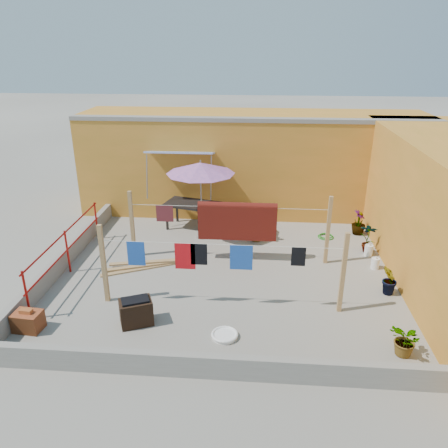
{
  "coord_description": "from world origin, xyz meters",
  "views": [
    {
      "loc": [
        0.71,
        -9.39,
        5.23
      ],
      "look_at": [
        -0.07,
        0.3,
        1.2
      ],
      "focal_mm": 35.0,
      "sensor_mm": 36.0,
      "label": 1
    }
  ],
  "objects": [
    {
      "name": "parapet_front",
      "position": [
        0.0,
        -3.58,
        0.22
      ],
      "size": [
        8.3,
        0.16,
        0.44
      ],
      "primitive_type": "cube",
      "color": "gray",
      "rests_on": "ground"
    },
    {
      "name": "brazier",
      "position": [
        -1.63,
        -2.19,
        0.28
      ],
      "size": [
        0.75,
        0.64,
        0.57
      ],
      "color": "black",
      "rests_on": "ground"
    },
    {
      "name": "plant_right_b",
      "position": [
        3.7,
        -0.66,
        0.36
      ],
      "size": [
        0.4,
        0.46,
        0.73
      ],
      "primitive_type": "imported",
      "rotation": [
        0.0,
        0.0,
        4.5
      ],
      "color": "#1A5A19",
      "rests_on": "ground"
    },
    {
      "name": "water_jug_a",
      "position": [
        3.7,
        1.31,
        0.15
      ],
      "size": [
        0.22,
        0.22,
        0.34
      ],
      "color": "white",
      "rests_on": "ground"
    },
    {
      "name": "lumber_pile",
      "position": [
        -2.1,
        0.14,
        0.06
      ],
      "size": [
        1.97,
        0.99,
        0.12
      ],
      "color": "tan",
      "rests_on": "ground"
    },
    {
      "name": "clothesline_rig",
      "position": [
        0.16,
        0.57,
        1.04
      ],
      "size": [
        5.09,
        2.35,
        1.8
      ],
      "color": "tan",
      "rests_on": "ground"
    },
    {
      "name": "parapet_left",
      "position": [
        -4.08,
        0.0,
        0.22
      ],
      "size": [
        0.16,
        7.3,
        0.44
      ],
      "primitive_type": "cube",
      "color": "gray",
      "rests_on": "ground"
    },
    {
      "name": "red_railing",
      "position": [
        -3.85,
        -0.2,
        0.72
      ],
      "size": [
        0.05,
        4.2,
        1.1
      ],
      "color": "#A21410",
      "rests_on": "ground"
    },
    {
      "name": "white_basin",
      "position": [
        0.16,
        -2.49,
        0.05
      ],
      "size": [
        0.52,
        0.52,
        0.09
      ],
      "color": "white",
      "rests_on": "ground"
    },
    {
      "name": "brick_stack",
      "position": [
        -3.7,
        -2.56,
        0.2
      ],
      "size": [
        0.57,
        0.44,
        0.46
      ],
      "color": "#9B4C23",
      "rests_on": "ground"
    },
    {
      "name": "green_hose",
      "position": [
        2.73,
        2.4,
        0.03
      ],
      "size": [
        0.46,
        0.46,
        0.07
      ],
      "color": "#1D7C1B",
      "rests_on": "ground"
    },
    {
      "name": "ground",
      "position": [
        0.0,
        0.0,
        0.0
      ],
      "size": [
        80.0,
        80.0,
        0.0
      ],
      "primitive_type": "plane",
      "color": "#9E998E",
      "rests_on": "ground"
    },
    {
      "name": "patio_umbrella",
      "position": [
        -0.87,
        2.13,
        2.06
      ],
      "size": [
        2.22,
        2.22,
        2.29
      ],
      "color": "gray",
      "rests_on": "ground"
    },
    {
      "name": "outdoor_table",
      "position": [
        -1.15,
        2.75,
        0.74
      ],
      "size": [
        1.91,
        1.3,
        0.82
      ],
      "color": "black",
      "rests_on": "ground"
    },
    {
      "name": "plant_back_a",
      "position": [
        0.72,
        2.06,
        0.35
      ],
      "size": [
        0.82,
        0.8,
        0.7
      ],
      "primitive_type": "imported",
      "rotation": [
        0.0,
        0.0,
        0.62
      ],
      "color": "#1A5A19",
      "rests_on": "ground"
    },
    {
      "name": "plant_back_b",
      "position": [
        3.7,
        2.73,
        0.36
      ],
      "size": [
        0.52,
        0.52,
        0.73
      ],
      "primitive_type": "imported",
      "rotation": [
        0.0,
        0.0,
        1.23
      ],
      "color": "#1A5A19",
      "rests_on": "ground"
    },
    {
      "name": "wall_back",
      "position": [
        0.5,
        4.69,
        1.61
      ],
      "size": [
        11.0,
        3.27,
        3.21
      ],
      "color": "orange",
      "rests_on": "ground"
    },
    {
      "name": "plant_right_c",
      "position": [
        3.45,
        -2.76,
        0.31
      ],
      "size": [
        0.68,
        0.71,
        0.63
      ],
      "primitive_type": "imported",
      "rotation": [
        0.0,
        0.0,
        5.13
      ],
      "color": "#1A5A19",
      "rests_on": "ground"
    },
    {
      "name": "water_jug_b",
      "position": [
        3.7,
        0.58,
        0.14
      ],
      "size": [
        0.21,
        0.21,
        0.32
      ],
      "color": "white",
      "rests_on": "ground"
    },
    {
      "name": "plant_right_a",
      "position": [
        3.7,
        1.52,
        0.42
      ],
      "size": [
        0.52,
        0.44,
        0.83
      ],
      "primitive_type": "imported",
      "rotation": [
        0.0,
        0.0,
        2.75
      ],
      "color": "#1A5A19",
      "rests_on": "ground"
    }
  ]
}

